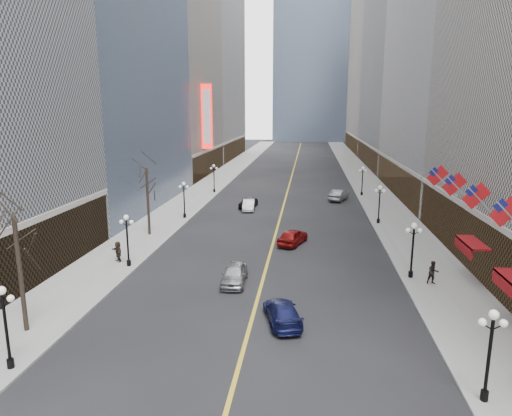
% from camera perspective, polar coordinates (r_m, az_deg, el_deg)
% --- Properties ---
extents(sidewalk_east, '(6.00, 230.00, 0.15)m').
position_cam_1_polar(sidewalk_east, '(77.79, 14.35, 2.01)').
color(sidewalk_east, gray).
rests_on(sidewalk_east, ground).
extents(sidewalk_west, '(6.00, 230.00, 0.15)m').
position_cam_1_polar(sidewalk_west, '(79.02, -6.21, 2.48)').
color(sidewalk_west, gray).
rests_on(sidewalk_west, ground).
extents(lane_line, '(0.25, 200.00, 0.02)m').
position_cam_1_polar(lane_line, '(87.01, 4.31, 3.38)').
color(lane_line, gold).
rests_on(lane_line, ground).
extents(bldg_east_c, '(26.60, 40.60, 48.80)m').
position_cam_1_polar(bldg_east_c, '(115.49, 20.78, 16.86)').
color(bldg_east_c, gray).
rests_on(bldg_east_c, ground).
extents(bldg_east_d, '(26.60, 46.60, 62.80)m').
position_cam_1_polar(bldg_east_d, '(158.15, 17.12, 18.20)').
color(bldg_east_d, '#B0A492').
rests_on(bldg_east_d, ground).
extents(bldg_west_c, '(26.60, 30.60, 50.80)m').
position_cam_1_polar(bldg_west_c, '(99.41, -13.73, 18.74)').
color(bldg_west_c, '#B0A492').
rests_on(bldg_west_c, ground).
extents(bldg_west_d, '(26.60, 38.60, 72.80)m').
position_cam_1_polar(bldg_west_d, '(133.18, -8.59, 21.98)').
color(bldg_west_d, beige).
rests_on(bldg_west_d, ground).
extents(streetlamp_east_0, '(1.26, 0.44, 4.52)m').
position_cam_1_polar(streetlamp_east_0, '(24.00, 27.23, -15.11)').
color(streetlamp_east_0, black).
rests_on(streetlamp_east_0, sidewalk_east).
extents(streetlamp_east_1, '(1.26, 0.44, 4.52)m').
position_cam_1_polar(streetlamp_east_1, '(38.33, 19.02, -4.32)').
color(streetlamp_east_1, black).
rests_on(streetlamp_east_1, sidewalk_east).
extents(streetlamp_east_2, '(1.26, 0.44, 4.52)m').
position_cam_1_polar(streetlamp_east_2, '(55.55, 15.18, 0.94)').
color(streetlamp_east_2, black).
rests_on(streetlamp_east_2, sidewalk_east).
extents(streetlamp_east_3, '(1.26, 0.44, 4.52)m').
position_cam_1_polar(streetlamp_east_3, '(73.15, 13.16, 3.69)').
color(streetlamp_east_3, black).
rests_on(streetlamp_east_3, sidewalk_east).
extents(streetlamp_west_0, '(1.26, 0.44, 4.52)m').
position_cam_1_polar(streetlamp_west_0, '(27.18, -28.88, -12.06)').
color(streetlamp_west_0, black).
rests_on(streetlamp_west_0, sidewalk_west).
extents(streetlamp_west_1, '(1.26, 0.44, 4.52)m').
position_cam_1_polar(streetlamp_west_1, '(40.40, -15.81, -3.27)').
color(streetlamp_west_1, black).
rests_on(streetlamp_west_1, sidewalk_west).
extents(streetlamp_west_2, '(1.26, 0.44, 4.52)m').
position_cam_1_polar(streetlamp_west_2, '(57.00, -8.99, 1.50)').
color(streetlamp_west_2, black).
rests_on(streetlamp_west_2, sidewalk_west).
extents(streetlamp_west_3, '(1.26, 0.44, 4.52)m').
position_cam_1_polar(streetlamp_west_3, '(74.25, -5.28, 4.08)').
color(streetlamp_west_3, black).
rests_on(streetlamp_west_3, sidewalk_west).
extents(flag_2, '(2.87, 0.12, 2.87)m').
position_cam_1_polar(flag_2, '(30.93, 29.05, -0.69)').
color(flag_2, '#B2B2B7').
rests_on(flag_2, ground).
extents(flag_3, '(2.87, 0.12, 2.87)m').
position_cam_1_polar(flag_3, '(35.51, 26.06, 1.10)').
color(flag_3, '#B2B2B7').
rests_on(flag_3, ground).
extents(flag_4, '(2.87, 0.12, 2.87)m').
position_cam_1_polar(flag_4, '(40.19, 23.76, 2.48)').
color(flag_4, '#B2B2B7').
rests_on(flag_4, ground).
extents(flag_5, '(2.87, 0.12, 2.87)m').
position_cam_1_polar(flag_5, '(44.93, 21.94, 3.56)').
color(flag_5, '#B2B2B7').
rests_on(flag_5, ground).
extents(awning_c, '(1.40, 4.00, 0.93)m').
position_cam_1_polar(awning_c, '(39.44, 25.17, -4.09)').
color(awning_c, maroon).
rests_on(awning_c, ground).
extents(theatre_marquee, '(2.00, 0.55, 12.00)m').
position_cam_1_polar(theatre_marquee, '(88.07, -6.15, 11.28)').
color(theatre_marquee, red).
rests_on(theatre_marquee, ground).
extents(tree_west_near, '(3.60, 3.60, 7.92)m').
position_cam_1_polar(tree_west_near, '(30.16, -27.83, -2.91)').
color(tree_west_near, '#2D231C').
rests_on(tree_west_near, sidewalk_west).
extents(tree_west_far, '(3.60, 3.60, 7.92)m').
position_cam_1_polar(tree_west_far, '(49.46, -13.49, 3.60)').
color(tree_west_far, '#2D231C').
rests_on(tree_west_far, sidewalk_west).
extents(car_nb_near, '(1.95, 4.57, 1.54)m').
position_cam_1_polar(car_nb_near, '(36.07, -2.72, -8.24)').
color(car_nb_near, gray).
rests_on(car_nb_near, ground).
extents(car_nb_mid, '(1.86, 4.45, 1.43)m').
position_cam_1_polar(car_nb_mid, '(61.61, -0.92, 0.38)').
color(car_nb_mid, '#B9B9BB').
rests_on(car_nb_mid, ground).
extents(car_nb_far, '(2.33, 4.79, 1.31)m').
position_cam_1_polar(car_nb_far, '(63.20, -0.98, 0.63)').
color(car_nb_far, black).
rests_on(car_nb_far, ground).
extents(car_sb_near, '(3.09, 5.13, 1.39)m').
position_cam_1_polar(car_sb_near, '(29.89, 3.33, -12.90)').
color(car_sb_near, '#111441').
rests_on(car_sb_near, ground).
extents(car_sb_mid, '(3.36, 5.08, 1.61)m').
position_cam_1_polar(car_sb_mid, '(46.26, 4.62, -3.57)').
color(car_sb_mid, maroon).
rests_on(car_sb_mid, ground).
extents(car_sb_far, '(3.37, 5.34, 1.66)m').
position_cam_1_polar(car_sb_far, '(69.28, 10.31, 1.61)').
color(car_sb_far, '#505658').
rests_on(car_sb_far, ground).
extents(ped_east_walk, '(0.96, 0.62, 1.84)m').
position_cam_1_polar(ped_east_walk, '(38.01, 21.26, -7.53)').
color(ped_east_walk, black).
rests_on(ped_east_walk, sidewalk_east).
extents(ped_west_far, '(1.56, 1.54, 1.84)m').
position_cam_1_polar(ped_west_far, '(42.31, -16.87, -5.22)').
color(ped_west_far, black).
rests_on(ped_west_far, sidewalk_west).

